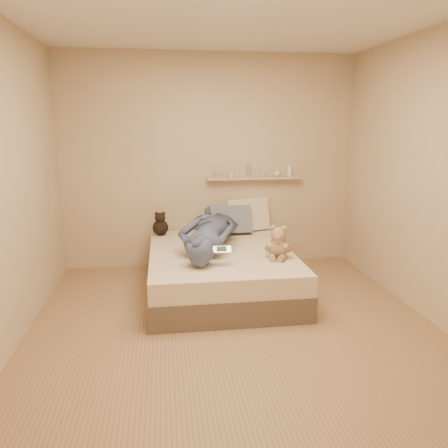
{
  "coord_description": "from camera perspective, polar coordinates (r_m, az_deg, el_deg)",
  "views": [
    {
      "loc": [
        -0.59,
        -3.5,
        1.76
      ],
      "look_at": [
        0.0,
        0.65,
        0.8
      ],
      "focal_mm": 35.0,
      "sensor_mm": 36.0,
      "label": 1
    }
  ],
  "objects": [
    {
      "name": "game_console",
      "position": [
        4.11,
        -0.3,
        -3.36
      ],
      "size": [
        0.18,
        0.09,
        0.06
      ],
      "color": "#BABEC2",
      "rests_on": "bed"
    },
    {
      "name": "dark_plush",
      "position": [
        5.3,
        -8.31,
        -0.13
      ],
      "size": [
        0.19,
        0.19,
        0.29
      ],
      "color": "black",
      "rests_on": "bed"
    },
    {
      "name": "wall_shelf",
      "position": [
        5.5,
        3.97,
        5.99
      ],
      "size": [
        1.2,
        0.12,
        0.03
      ],
      "primitive_type": "cube",
      "color": "tan",
      "rests_on": "wall_back"
    },
    {
      "name": "room",
      "position": [
        3.58,
        1.46,
        5.5
      ],
      "size": [
        3.8,
        3.8,
        3.8
      ],
      "color": "#92754C",
      "rests_on": "ground"
    },
    {
      "name": "pillow_grey",
      "position": [
        5.3,
        0.86,
        0.51
      ],
      "size": [
        0.51,
        0.28,
        0.37
      ],
      "primitive_type": "cube",
      "rotation": [
        -0.41,
        0.0,
        0.02
      ],
      "color": "slate",
      "rests_on": "bed"
    },
    {
      "name": "person",
      "position": [
        4.72,
        -1.93,
        -0.81
      ],
      "size": [
        0.97,
        1.7,
        0.38
      ],
      "primitive_type": "imported",
      "rotation": [
        0.0,
        0.0,
        2.88
      ],
      "color": "#425068",
      "rests_on": "bed"
    },
    {
      "name": "shelf_bottles",
      "position": [
        5.49,
        4.21,
        6.83
      ],
      "size": [
        1.0,
        0.09,
        0.18
      ],
      "color": "silver",
      "rests_on": "wall_shelf"
    },
    {
      "name": "teddy_bear",
      "position": [
        4.38,
        7.06,
        -2.69
      ],
      "size": [
        0.27,
        0.28,
        0.34
      ],
      "color": "olive",
      "rests_on": "bed"
    },
    {
      "name": "pillow_cream",
      "position": [
        5.47,
        2.98,
        1.2
      ],
      "size": [
        0.6,
        0.39,
        0.42
      ],
      "primitive_type": "cube",
      "rotation": [
        -0.2,
        0.0,
        0.3
      ],
      "color": "beige",
      "rests_on": "bed"
    },
    {
      "name": "bed",
      "position": [
        4.72,
        -0.48,
        -6.07
      ],
      "size": [
        1.5,
        1.9,
        0.45
      ],
      "color": "brown",
      "rests_on": "floor"
    }
  ]
}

